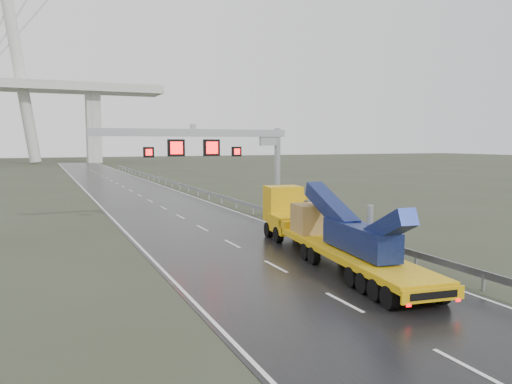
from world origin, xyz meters
name	(u,v)px	position (x,y,z in m)	size (l,w,h in m)	color
ground	(317,289)	(0.00, 0.00, 0.00)	(400.00, 400.00, 0.00)	#313525
road	(140,195)	(0.00, 40.00, 0.01)	(11.00, 200.00, 0.02)	black
guardrail	(218,196)	(6.10, 30.00, 0.70)	(0.20, 140.00, 1.40)	gray
sign_gantry	(220,149)	(2.10, 17.99, 5.61)	(14.90, 1.20, 7.42)	#AAA9A5
heavy_haul_truck	(320,228)	(3.29, 5.31, 1.53)	(4.45, 16.96, 3.95)	gold
exit_sign_pair	(302,204)	(7.10, 14.21, 1.61)	(1.26, 0.59, 2.31)	#93959B
striped_barrier	(273,210)	(7.22, 19.35, 0.51)	(0.60, 0.32, 1.02)	red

